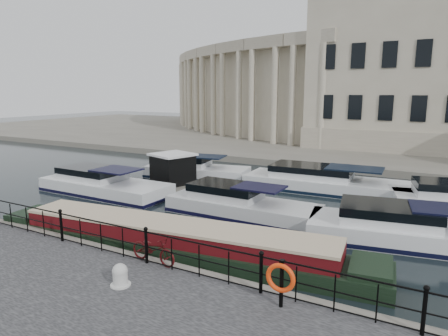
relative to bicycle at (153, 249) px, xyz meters
The scene contains 10 objects.
ground_plane 2.38m from the bicycle, 95.22° to the left, with size 160.00×160.00×0.00m, color black.
far_bank 41.15m from the bicycle, 90.27° to the left, with size 120.00×42.00×0.55m, color #6B665B.
railing 0.29m from the bicycle, 152.20° to the right, with size 24.14×0.14×1.22m.
civic_building 37.36m from the bicycle, 91.86° to the left, with size 53.55×31.84×16.85m.
bicycle is the anchor object (origin of this frame).
mooring_bollard 1.67m from the bicycle, 85.43° to the right, with size 0.58×0.58×0.66m.
life_ring_post 4.60m from the bicycle, ahead, with size 0.79×0.20×1.28m.
narrowboat 2.22m from the bicycle, 110.84° to the left, with size 15.67×3.76×1.57m.
harbour_hut 12.93m from the bicycle, 123.31° to the left, with size 3.85×3.51×2.20m.
cabin_cruisers 10.61m from the bicycle, 90.80° to the left, with size 25.77×10.66×1.99m.
Camera 1 is at (8.01, -11.61, 6.01)m, focal length 32.00 mm.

